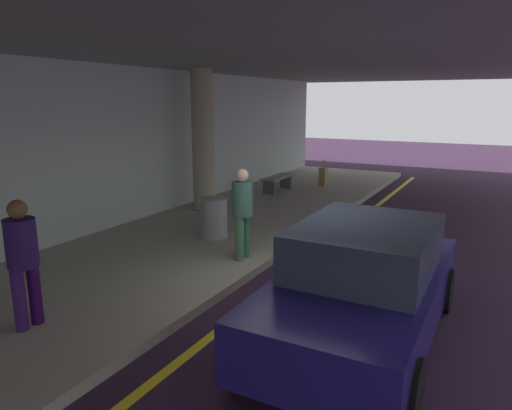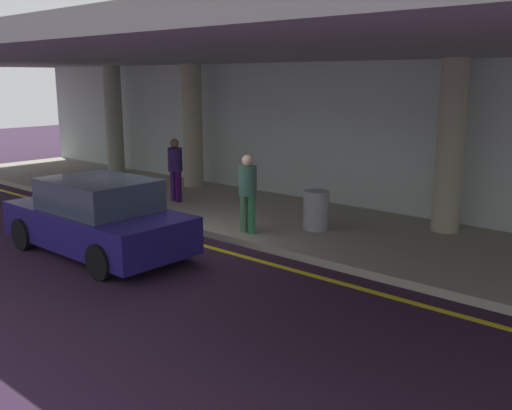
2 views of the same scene
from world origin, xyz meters
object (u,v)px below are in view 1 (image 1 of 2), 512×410
traveler_with_luggage (242,208)px  trash_bin_steel (214,218)px  car_navy (363,285)px  bench_metal (278,180)px  suitcase_upright_primary (323,176)px  person_waiting_for_ride (23,256)px  support_column_center (203,141)px

traveler_with_luggage → trash_bin_steel: (0.91, 1.22, -0.54)m
car_navy → bench_metal: (7.79, 4.94, -0.21)m
suitcase_upright_primary → bench_metal: size_ratio=0.56×
traveler_with_luggage → person_waiting_for_ride: same height
traveler_with_luggage → suitcase_upright_primary: 8.05m
suitcase_upright_primary → bench_metal: 1.91m
suitcase_upright_primary → trash_bin_steel: (-7.01, -0.12, 0.11)m
support_column_center → person_waiting_for_ride: 6.98m
support_column_center → trash_bin_steel: bearing=-141.3°
car_navy → suitcase_upright_primary: (9.45, 4.00, -0.25)m
person_waiting_for_ride → traveler_with_luggage: bearing=-81.3°
suitcase_upright_primary → car_navy: bearing=175.2°
traveler_with_luggage → suitcase_upright_primary: size_ratio=1.87×
trash_bin_steel → car_navy: bearing=-122.2°
support_column_center → trash_bin_steel: support_column_center is taller
bench_metal → person_waiting_for_ride: bearing=-173.2°
person_waiting_for_ride → bench_metal: size_ratio=1.05×
support_column_center → suitcase_upright_primary: size_ratio=4.06×
traveler_with_luggage → person_waiting_for_ride: bearing=103.6°
suitcase_upright_primary → trash_bin_steel: bearing=153.2°
car_navy → traveler_with_luggage: 3.10m
car_navy → bench_metal: size_ratio=2.56×
trash_bin_steel → suitcase_upright_primary: bearing=0.9°
car_navy → person_waiting_for_ride: bearing=120.2°
suitcase_upright_primary → bench_metal: bearing=122.5°
bench_metal → suitcase_upright_primary: bearing=-29.7°
trash_bin_steel → bench_metal: bearing=11.2°
support_column_center → person_waiting_for_ride: (-6.68, -1.86, -0.86)m
car_navy → trash_bin_steel: size_ratio=4.82×
suitcase_upright_primary → traveler_with_luggage: bearing=161.9°
car_navy → person_waiting_for_ride: 4.31m
bench_metal → traveler_with_luggage: bearing=-160.0°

